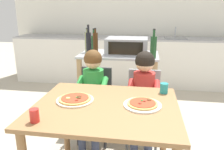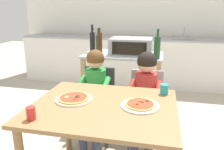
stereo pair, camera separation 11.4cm
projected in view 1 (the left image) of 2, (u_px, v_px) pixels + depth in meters
ground_plane at (123, 117)px, 3.13m from camera, size 12.55×12.55×0.00m
back_wall_tiled at (134, 13)px, 4.58m from camera, size 5.14×0.12×2.70m
kitchen_counter at (132, 61)px, 4.44m from camera, size 4.63×0.60×1.12m
kitchen_island_cart at (119, 77)px, 2.88m from camera, size 0.97×0.56×0.91m
toaster_oven at (127, 46)px, 2.76m from camera, size 0.50×0.37×0.20m
bottle_brown_beer at (88, 42)px, 2.86m from camera, size 0.07×0.07×0.31m
bottle_dark_olive_oil at (95, 43)px, 2.71m from camera, size 0.06×0.06×0.32m
bottle_tall_green_wine at (94, 44)px, 2.81m from camera, size 0.07×0.07×0.31m
bottle_clear_vinegar at (153, 47)px, 2.51m from camera, size 0.07×0.07×0.33m
bottle_squat_spirits at (89, 44)px, 2.59m from camera, size 0.06×0.06×0.37m
dining_table at (106, 118)px, 1.75m from camera, size 1.10×0.90×0.75m
dining_chair_left at (95, 99)px, 2.52m from camera, size 0.36×0.36×0.81m
dining_chair_right at (143, 102)px, 2.43m from camera, size 0.36×0.36×0.81m
child_in_green_shirt at (92, 87)px, 2.36m from camera, size 0.32×0.42×1.03m
child_in_red_shirt at (144, 89)px, 2.26m from camera, size 0.32×0.42×1.03m
pizza_plate_cream at (75, 99)px, 1.79m from camera, size 0.30×0.30×0.03m
pizza_plate_white at (142, 104)px, 1.70m from camera, size 0.29×0.29×0.03m
drinking_cup_teal at (164, 88)px, 1.95m from camera, size 0.07×0.07×0.09m
drinking_cup_red at (34, 116)px, 1.45m from camera, size 0.06×0.06×0.09m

